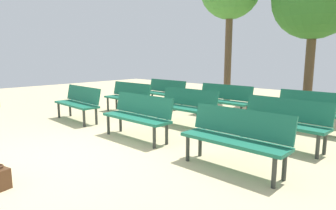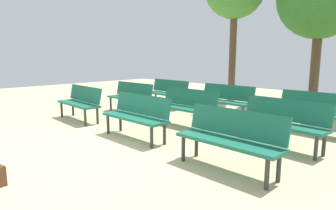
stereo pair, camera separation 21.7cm
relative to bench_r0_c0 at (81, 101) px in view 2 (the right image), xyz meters
name	(u,v)px [view 2 (the right image)]	position (x,y,z in m)	size (l,w,h in m)	color
ground_plane	(60,155)	(2.25, -1.63, -0.50)	(24.00, 24.00, 0.00)	#CCB789
bench_r0_c0	(81,101)	(0.00, 0.00, 0.00)	(1.63, 0.57, 0.87)	#19664C
bench_r0_c1	(137,114)	(2.36, -0.06, 0.00)	(1.60, 0.50, 0.87)	#19664C
bench_r0_c2	(230,136)	(4.59, -0.16, 0.00)	(1.61, 0.50, 0.87)	#19664C
bench_r1_c0	(131,96)	(0.10, 1.54, 0.00)	(1.61, 0.50, 0.87)	#19664C
bench_r1_c1	(186,105)	(2.36, 1.43, 0.00)	(1.60, 0.49, 0.87)	#19664C
bench_r1_c2	(282,120)	(4.68, 1.39, 0.00)	(1.63, 0.58, 0.87)	#19664C
bench_r2_c0	(167,91)	(0.15, 3.01, 0.00)	(1.62, 0.56, 0.87)	#19664C
bench_r2_c1	(225,99)	(2.44, 2.92, 0.00)	(1.61, 0.51, 0.87)	#19664C
bench_r2_c2	(315,110)	(4.74, 2.89, 0.00)	(1.61, 0.53, 0.87)	#19664C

